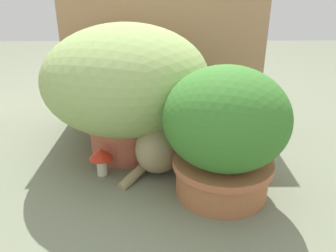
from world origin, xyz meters
name	(u,v)px	position (x,y,z in m)	size (l,w,h in m)	color
ground_plane	(138,169)	(0.00, 0.00, 0.00)	(6.00, 6.00, 0.00)	slate
cardboard_backdrop	(164,51)	(0.10, 0.49, 0.36)	(0.98, 0.03, 0.72)	#AA7F5A
grass_planter	(127,83)	(-0.05, 0.16, 0.30)	(0.65, 0.65, 0.53)	#BB5E45
leafy_planter	(225,131)	(0.30, -0.15, 0.23)	(0.40, 0.40, 0.44)	#AF6A41
cat	(166,138)	(0.11, 0.02, 0.12)	(0.31, 0.33, 0.32)	#9C8D66
mushroom_ornament_red	(101,156)	(-0.13, -0.04, 0.08)	(0.09, 0.09, 0.11)	silver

